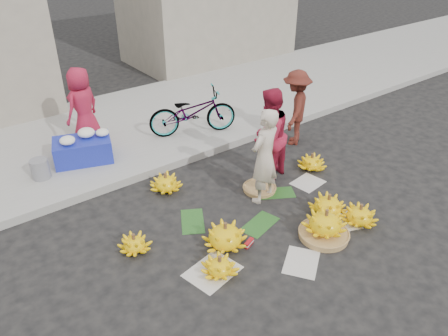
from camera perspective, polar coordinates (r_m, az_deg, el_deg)
ground at (r=7.09m, az=4.24°, el=-6.27°), size 80.00×80.00×0.00m
curb at (r=8.55m, az=-5.38°, el=1.21°), size 40.00×0.25×0.15m
sidewalk at (r=10.23m, az=-11.70°, el=5.71°), size 40.00×4.00×0.12m
newspaper_scatter at (r=6.64m, az=8.80°, el=-9.49°), size 3.20×1.80×0.00m
banana_leaves at (r=7.16m, az=2.59°, el=-5.77°), size 2.00×1.00×0.00m
banana_bunch_0 at (r=6.39m, az=0.16°, el=-8.82°), size 0.69×0.69×0.42m
banana_bunch_1 at (r=6.00m, az=-0.57°, el=-12.72°), size 0.50×0.50×0.30m
banana_bunch_2 at (r=6.69m, az=13.05°, el=-7.31°), size 0.74×0.74×0.50m
banana_bunch_3 at (r=7.16m, az=17.31°, el=-5.87°), size 0.68×0.68×0.35m
banana_bunch_4 at (r=7.21m, az=13.45°, el=-4.79°), size 0.76×0.76×0.38m
banana_bunch_5 at (r=8.42m, az=11.39°, el=0.75°), size 0.65×0.65×0.33m
banana_bunch_6 at (r=6.48m, az=-11.64°, el=-9.64°), size 0.53×0.53×0.29m
banana_bunch_7 at (r=7.68m, az=-7.60°, el=-1.92°), size 0.63×0.63×0.35m
basket_spare at (r=7.70m, az=4.66°, el=-2.69°), size 0.63×0.63×0.07m
incense_stack at (r=6.49m, az=3.27°, el=-9.78°), size 0.20×0.13×0.08m
vendor_cream at (r=7.06m, az=5.30°, el=1.48°), size 0.68×0.53×1.65m
vendor_red at (r=7.68m, az=5.87°, el=4.22°), size 0.99×0.88×1.71m
man_striped at (r=9.10m, az=9.32°, el=7.76°), size 1.16×1.07×1.57m
flower_table at (r=8.67m, az=-17.92°, el=2.44°), size 1.20×0.95×0.61m
grey_bucket at (r=8.39m, az=-22.87°, el=-0.11°), size 0.32×0.32×0.36m
flower_vendor at (r=9.17m, az=-17.96°, el=7.68°), size 0.91×0.77×1.57m
bicycle at (r=9.26m, az=-4.13°, el=7.30°), size 1.27×1.96×0.97m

